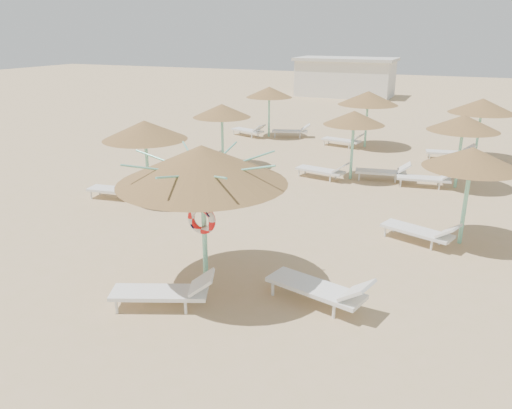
% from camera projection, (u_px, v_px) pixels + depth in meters
% --- Properties ---
extents(ground, '(120.00, 120.00, 0.00)m').
position_uv_depth(ground, '(219.00, 288.00, 11.17)').
color(ground, tan).
rests_on(ground, ground).
extents(main_palapa, '(3.61, 3.61, 3.24)m').
position_uv_depth(main_palapa, '(202.00, 165.00, 10.36)').
color(main_palapa, '#7DD9B9').
rests_on(main_palapa, ground).
extents(lounger_main_a, '(2.21, 1.41, 0.78)m').
position_uv_depth(lounger_main_a, '(166.00, 291.00, 10.30)').
color(lounger_main_a, white).
rests_on(lounger_main_a, ground).
extents(lounger_main_b, '(2.38, 1.22, 0.83)m').
position_uv_depth(lounger_main_b, '(322.00, 288.00, 10.36)').
color(lounger_main_b, white).
rests_on(lounger_main_b, ground).
extents(palapa_field, '(19.07, 14.15, 2.72)m').
position_uv_depth(palapa_field, '(365.00, 117.00, 19.16)').
color(palapa_field, '#7DD9B9').
rests_on(palapa_field, ground).
extents(service_hut, '(8.40, 4.40, 3.25)m').
position_uv_depth(service_hut, '(345.00, 77.00, 43.15)').
color(service_hut, silver).
rests_on(service_hut, ground).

